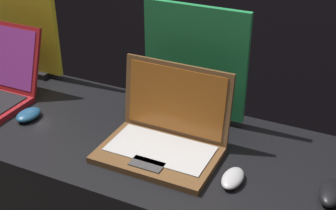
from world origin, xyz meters
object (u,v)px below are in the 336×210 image
promo_stand_front (26,19)px  mouse_back (331,193)px  promo_stand_middle (195,67)px  mouse_middle (233,178)px  laptop_middle (165,133)px  mouse_front (29,115)px

promo_stand_front → mouse_back: size_ratio=4.17×
promo_stand_middle → mouse_middle: bearing=-50.2°
promo_stand_front → laptop_middle: size_ratio=1.38×
mouse_back → mouse_front: bearing=-179.1°
mouse_front → mouse_back: (1.02, 0.02, 0.00)m
mouse_front → mouse_back: size_ratio=0.84×
promo_stand_front → promo_stand_middle: (0.74, -0.04, -0.05)m
mouse_front → mouse_middle: size_ratio=0.96×
mouse_middle → promo_stand_middle: promo_stand_middle is taller
laptop_middle → mouse_middle: (0.25, -0.07, -0.05)m
mouse_front → mouse_back: mouse_back is taller
promo_stand_middle → mouse_back: bearing=-26.0°
mouse_front → promo_stand_middle: bearing=27.1°
promo_stand_front → mouse_middle: (0.98, -0.33, -0.22)m
promo_stand_front → laptop_middle: bearing=-19.6°
mouse_middle → promo_stand_middle: size_ratio=0.26×
promo_stand_front → mouse_middle: bearing=-18.6°
laptop_middle → promo_stand_middle: 0.26m
mouse_front → promo_stand_middle: 0.60m
mouse_front → mouse_middle: 0.76m
mouse_back → laptop_middle: bearing=177.5°
mouse_middle → promo_stand_middle: bearing=129.8°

